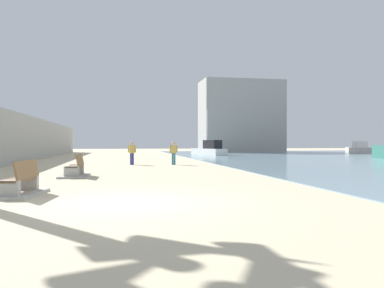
# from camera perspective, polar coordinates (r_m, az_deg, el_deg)

# --- Properties ---
(ground_plane) EXTENTS (120.00, 120.00, 0.00)m
(ground_plane) POSITION_cam_1_polar(r_m,az_deg,el_deg) (27.60, -10.14, -2.82)
(ground_plane) COLOR beige
(seawall) EXTENTS (0.80, 64.00, 3.54)m
(seawall) POSITION_cam_1_polar(r_m,az_deg,el_deg) (28.50, -25.41, 0.82)
(seawall) COLOR #ADAAA3
(seawall) RESTS_ON ground
(bench_near) EXTENTS (1.36, 2.22, 0.98)m
(bench_near) POSITION_cam_1_polar(r_m,az_deg,el_deg) (11.79, -24.20, -5.84)
(bench_near) COLOR #ADAAA3
(bench_near) RESTS_ON ground
(bench_far) EXTENTS (1.19, 2.14, 0.98)m
(bench_far) POSITION_cam_1_polar(r_m,az_deg,el_deg) (17.34, -16.92, -3.88)
(bench_far) COLOR #ADAAA3
(bench_far) RESTS_ON ground
(person_walking) EXTENTS (0.52, 0.23, 1.53)m
(person_walking) POSITION_cam_1_polar(r_m,az_deg,el_deg) (25.54, -8.88, -1.10)
(person_walking) COLOR navy
(person_walking) RESTS_ON ground
(person_standing) EXTENTS (0.52, 0.24, 1.52)m
(person_standing) POSITION_cam_1_polar(r_m,az_deg,el_deg) (25.26, -2.74, -1.12)
(person_standing) COLOR teal
(person_standing) RESTS_ON ground
(boat_mid_bay) EXTENTS (3.01, 5.85, 5.08)m
(boat_mid_bay) POSITION_cam_1_polar(r_m,az_deg,el_deg) (42.92, 2.61, -0.83)
(boat_mid_bay) COLOR white
(boat_mid_bay) RESTS_ON water_bay
(boat_nearest) EXTENTS (3.56, 5.74, 1.57)m
(boat_nearest) POSITION_cam_1_polar(r_m,az_deg,el_deg) (57.52, 23.41, -0.62)
(boat_nearest) COLOR beige
(boat_nearest) RESTS_ON water_bay
(harbor_building) EXTENTS (12.00, 6.00, 10.63)m
(harbor_building) POSITION_cam_1_polar(r_m,az_deg,el_deg) (58.50, 7.25, 4.03)
(harbor_building) COLOR #9E9E99
(harbor_building) RESTS_ON ground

